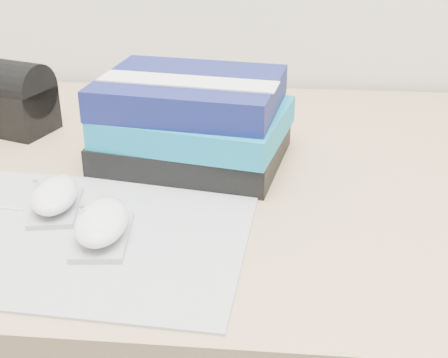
# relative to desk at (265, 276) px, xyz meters

# --- Properties ---
(desk) EXTENTS (1.60, 0.80, 0.73)m
(desk) POSITION_rel_desk_xyz_m (0.00, 0.00, 0.00)
(desk) COLOR tan
(desk) RESTS_ON ground
(mousepad) EXTENTS (0.41, 0.33, 0.00)m
(mousepad) POSITION_rel_desk_xyz_m (-0.22, -0.28, 0.24)
(mousepad) COLOR #92939A
(mousepad) RESTS_ON desk
(mouse_rear) EXTENTS (0.07, 0.11, 0.04)m
(mouse_rear) POSITION_rel_desk_xyz_m (-0.27, -0.22, 0.26)
(mouse_rear) COLOR #A5A5A8
(mouse_rear) RESTS_ON mousepad
(mouse_front) EXTENTS (0.07, 0.12, 0.05)m
(mouse_front) POSITION_rel_desk_xyz_m (-0.19, -0.29, 0.26)
(mouse_front) COLOR #ABABAD
(mouse_front) RESTS_ON mousepad
(book_stack) EXTENTS (0.30, 0.26, 0.13)m
(book_stack) POSITION_rel_desk_xyz_m (-0.11, -0.04, 0.30)
(book_stack) COLOR black
(book_stack) RESTS_ON desk
(pouch) EXTENTS (0.15, 0.13, 0.12)m
(pouch) POSITION_rel_desk_xyz_m (-0.44, 0.06, 0.29)
(pouch) COLOR black
(pouch) RESTS_ON desk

